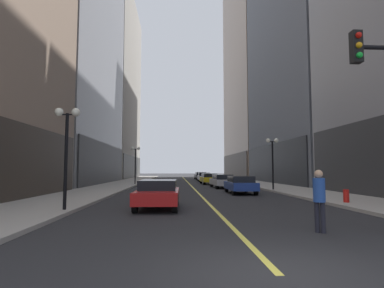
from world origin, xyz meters
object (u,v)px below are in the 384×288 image
car_red (158,193)px  car_black (201,175)px  pedestrian_in_blue_hoodie (319,196)px  street_lamp_left_near (67,135)px  fire_hydrant_right (346,197)px  street_lamp_right_mid (272,152)px  car_silver (222,181)px  car_blue (240,184)px  car_white (204,177)px  street_lamp_left_far (135,157)px  car_yellow (209,178)px

car_red → car_black: size_ratio=0.86×
car_black → pedestrian_in_blue_hoodie: 47.43m
street_lamp_left_near → fire_hydrant_right: street_lamp_left_near is taller
street_lamp_left_near → street_lamp_right_mid: 17.95m
car_silver → pedestrian_in_blue_hoodie: pedestrian_in_blue_hoodie is taller
car_red → car_blue: 10.35m
pedestrian_in_blue_hoodie → fire_hydrant_right: pedestrian_in_blue_hoodie is taller
car_white → street_lamp_right_mid: (3.83, -21.50, 2.54)m
car_blue → street_lamp_right_mid: bearing=38.4°
car_blue → street_lamp_left_far: (-9.49, 13.38, 2.54)m
car_yellow → car_black: bearing=88.7°
car_blue → street_lamp_right_mid: (3.31, 2.63, 2.54)m
car_silver → pedestrian_in_blue_hoodie: bearing=-91.1°
street_lamp_left_far → fire_hydrant_right: 25.15m
car_black → street_lamp_left_near: 43.92m
car_blue → car_silver: (-0.27, 7.30, 0.00)m
car_silver → pedestrian_in_blue_hoodie: 21.81m
car_white → street_lamp_left_far: bearing=-129.8°
pedestrian_in_blue_hoodie → car_silver: bearing=88.9°
street_lamp_left_far → pedestrian_in_blue_hoodie: bearing=-72.5°
car_silver → street_lamp_left_near: size_ratio=1.06×
street_lamp_right_mid → fire_hydrant_right: 10.80m
car_silver → car_white: same height
car_yellow → street_lamp_right_mid: 13.52m
car_blue → car_silver: 7.30m
car_red → street_lamp_left_far: (-3.81, 22.03, 2.54)m
car_blue → car_black: (-0.31, 32.92, 0.00)m
car_black → street_lamp_right_mid: 30.61m
car_blue → pedestrian_in_blue_hoodie: 14.53m
car_blue → car_black: bearing=90.5°
car_white → car_red: bearing=-98.9°
car_silver → car_yellow: bearing=93.1°
car_silver → car_black: 25.62m
car_blue → street_lamp_left_near: bearing=-133.6°
car_silver → car_red: bearing=-108.7°
car_white → fire_hydrant_right: bearing=-82.3°
car_blue → car_white: 24.13m
car_blue → car_silver: size_ratio=0.94×
car_white → fire_hydrant_right: 32.20m
car_yellow → fire_hydrant_right: (4.52, -23.07, -0.32)m
pedestrian_in_blue_hoodie → street_lamp_left_far: street_lamp_left_far is taller
car_yellow → street_lamp_left_near: bearing=-109.2°
car_red → car_silver: same height
car_red → car_blue: same height
car_red → street_lamp_left_near: (-3.81, -1.31, 2.54)m
car_white → pedestrian_in_blue_hoodie: (-0.19, -38.64, 0.34)m
car_white → fire_hydrant_right: size_ratio=5.22×
car_black → pedestrian_in_blue_hoodie: size_ratio=2.63×
car_white → car_black: (0.20, 8.79, 0.00)m
car_red → car_silver: bearing=71.3°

